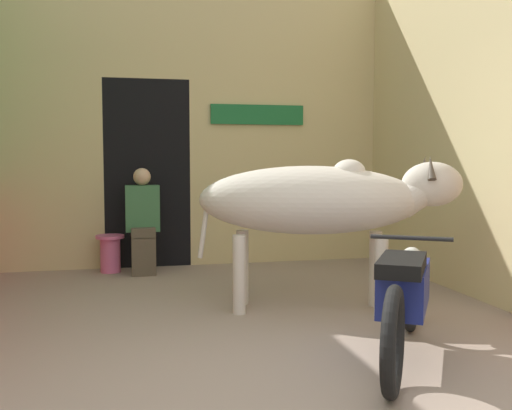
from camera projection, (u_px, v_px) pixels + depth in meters
ground_plane at (280, 403)px, 3.17m from camera, size 30.00×30.00×0.00m
wall_back_with_doorway at (172, 136)px, 7.31m from camera, size 4.75×0.93×3.60m
wall_right_with_door at (478, 107)px, 5.57m from camera, size 0.22×4.19×3.60m
cow at (322, 201)px, 5.05m from camera, size 2.25×1.11×1.33m
motorcycle_near at (404, 295)px, 3.84m from camera, size 1.09×1.69×0.74m
shopkeeper_seated at (143, 219)px, 6.67m from camera, size 0.37×0.33×1.18m
plastic_stool at (110, 252)px, 6.78m from camera, size 0.32×0.32×0.42m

